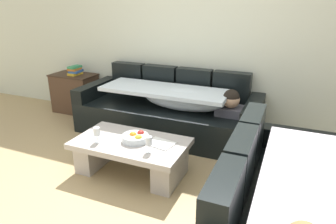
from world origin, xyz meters
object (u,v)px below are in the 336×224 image
(fruit_bowl, at_px, (136,138))
(couch_along_wall, at_px, (170,112))
(wine_glass_near_right, at_px, (149,141))
(open_magazine, at_px, (160,143))
(wine_glass_near_left, at_px, (97,132))
(side_cabinet, at_px, (75,93))
(book_stack_on_cabinet, at_px, (75,70))
(couch_near_window, at_px, (286,215))
(coffee_table, at_px, (131,153))

(fruit_bowl, bearing_deg, couch_along_wall, 93.38)
(wine_glass_near_right, relative_size, open_magazine, 0.59)
(wine_glass_near_left, height_order, side_cabinet, side_cabinet)
(wine_glass_near_left, height_order, open_magazine, wine_glass_near_left)
(open_magazine, bearing_deg, book_stack_on_cabinet, 159.46)
(couch_near_window, xyz_separation_m, book_stack_on_cabinet, (-3.36, 1.87, 0.37))
(wine_glass_near_right, bearing_deg, fruit_bowl, 145.15)
(wine_glass_near_right, bearing_deg, coffee_table, 153.00)
(couch_along_wall, relative_size, side_cabinet, 3.46)
(couch_near_window, distance_m, book_stack_on_cabinet, 3.86)
(fruit_bowl, distance_m, book_stack_on_cabinet, 2.27)
(wine_glass_near_left, relative_size, book_stack_on_cabinet, 0.68)
(wine_glass_near_right, bearing_deg, wine_glass_near_left, -178.66)
(wine_glass_near_right, distance_m, book_stack_on_cabinet, 2.55)
(couch_near_window, height_order, fruit_bowl, couch_near_window)
(couch_along_wall, distance_m, fruit_bowl, 1.10)
(coffee_table, height_order, book_stack_on_cabinet, book_stack_on_cabinet)
(book_stack_on_cabinet, bearing_deg, fruit_bowl, -35.68)
(couch_along_wall, xyz_separation_m, fruit_bowl, (0.06, -1.09, 0.09))
(couch_near_window, xyz_separation_m, wine_glass_near_right, (-1.29, 0.39, 0.16))
(fruit_bowl, bearing_deg, side_cabinet, 145.01)
(book_stack_on_cabinet, bearing_deg, couch_near_window, -29.07)
(wine_glass_near_right, xyz_separation_m, open_magazine, (0.03, 0.21, -0.11))
(wine_glass_near_left, distance_m, open_magazine, 0.67)
(couch_near_window, bearing_deg, wine_glass_near_right, 73.27)
(fruit_bowl, xyz_separation_m, side_cabinet, (-1.88, 1.32, -0.10))
(couch_along_wall, height_order, coffee_table, couch_along_wall)
(side_cabinet, bearing_deg, fruit_bowl, -34.99)
(couch_along_wall, distance_m, couch_near_window, 2.29)
(open_magazine, relative_size, book_stack_on_cabinet, 1.14)
(fruit_bowl, bearing_deg, wine_glass_near_left, -153.21)
(wine_glass_near_right, bearing_deg, couch_near_window, -16.73)
(couch_along_wall, distance_m, wine_glass_near_left, 1.32)
(couch_near_window, xyz_separation_m, coffee_table, (-1.59, 0.54, -0.10))
(couch_along_wall, distance_m, coffee_table, 1.11)
(side_cabinet, bearing_deg, coffee_table, -36.13)
(open_magazine, xyz_separation_m, side_cabinet, (-2.15, 1.28, -0.06))
(coffee_table, xyz_separation_m, side_cabinet, (-1.83, 1.34, 0.08))
(fruit_bowl, bearing_deg, couch_near_window, -19.92)
(couch_near_window, distance_m, side_cabinet, 3.89)
(coffee_table, bearing_deg, book_stack_on_cabinet, 143.15)
(wine_glass_near_left, xyz_separation_m, side_cabinet, (-1.52, 1.50, -0.17))
(fruit_bowl, height_order, side_cabinet, side_cabinet)
(coffee_table, height_order, wine_glass_near_left, wine_glass_near_left)
(couch_along_wall, relative_size, wine_glass_near_right, 15.02)
(open_magazine, relative_size, side_cabinet, 0.39)
(couch_near_window, height_order, wine_glass_near_right, couch_near_window)
(coffee_table, bearing_deg, fruit_bowl, 17.91)
(coffee_table, distance_m, fruit_bowl, 0.19)
(couch_along_wall, relative_size, fruit_bowl, 8.91)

